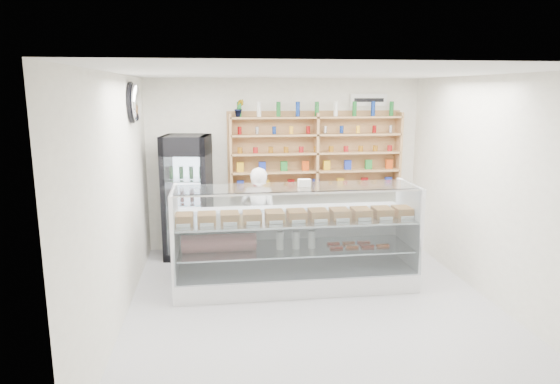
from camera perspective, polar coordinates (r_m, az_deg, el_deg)
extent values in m
plane|color=#B6B5BA|center=(6.33, 3.80, -12.83)|extent=(5.00, 5.00, 0.00)
plane|color=white|center=(5.77, 4.18, 13.41)|extent=(5.00, 5.00, 0.00)
plane|color=white|center=(8.32, 0.54, 3.19)|extent=(4.50, 0.00, 4.50)
plane|color=white|center=(3.57, 12.11, -8.57)|extent=(4.50, 0.00, 4.50)
plane|color=white|center=(5.87, -18.07, -0.91)|extent=(0.00, 5.00, 5.00)
plane|color=white|center=(6.71, 23.17, 0.22)|extent=(0.00, 5.00, 5.00)
cube|color=white|center=(6.85, 1.73, -9.66)|extent=(3.19, 0.90, 0.27)
cube|color=white|center=(7.09, 1.20, -4.91)|extent=(3.19, 0.05, 0.67)
cube|color=silver|center=(6.71, 1.75, -6.40)|extent=(3.06, 0.80, 0.02)
cube|color=silver|center=(6.60, 1.77, -3.15)|extent=(3.13, 0.83, 0.02)
cube|color=silver|center=(6.22, 2.42, -5.16)|extent=(3.13, 0.13, 1.11)
cube|color=silver|center=(6.45, 1.87, 0.57)|extent=(3.13, 0.63, 0.01)
imported|color=silver|center=(7.39, -2.43, -2.96)|extent=(0.65, 0.54, 1.52)
cube|color=black|center=(7.95, -10.49, -0.56)|extent=(0.79, 0.78, 1.93)
cube|color=#35053A|center=(7.51, -10.46, 5.09)|extent=(0.68, 0.14, 0.27)
cube|color=silver|center=(7.65, -10.20, -1.71)|extent=(0.58, 0.10, 1.53)
cube|color=#AA7E50|center=(8.05, -5.67, 4.23)|extent=(0.04, 0.28, 1.33)
cube|color=#AA7E50|center=(8.22, 4.16, 4.40)|extent=(0.04, 0.28, 1.33)
cube|color=#AA7E50|center=(8.61, 13.35, 4.45)|extent=(0.04, 0.28, 1.33)
cube|color=#AA7E50|center=(8.31, 4.10, 0.37)|extent=(2.80, 0.28, 0.03)
cube|color=#AA7E50|center=(8.26, 4.13, 2.41)|extent=(2.80, 0.28, 0.03)
cube|color=#AA7E50|center=(8.22, 4.16, 4.47)|extent=(2.80, 0.28, 0.03)
cube|color=#AA7E50|center=(8.19, 4.19, 6.56)|extent=(2.80, 0.28, 0.03)
cube|color=#AA7E50|center=(8.17, 4.22, 8.51)|extent=(2.80, 0.28, 0.03)
imported|color=#1E6626|center=(8.00, -4.68, 9.53)|extent=(0.16, 0.13, 0.27)
ellipsoid|color=silver|center=(6.92, -16.19, 9.78)|extent=(0.15, 0.50, 0.50)
cube|color=white|center=(8.51, 10.11, 10.31)|extent=(0.62, 0.03, 0.20)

